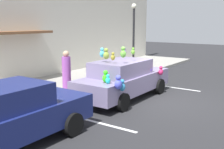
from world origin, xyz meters
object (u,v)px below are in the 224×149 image
object	(u,v)px
plush_covered_car	(124,79)
pedestrian_near_shopfront	(67,73)
parked_sedan_behind	(4,117)
teddy_bear_on_sidewalk	(91,77)
street_lamp_post	(134,31)

from	to	relation	value
plush_covered_car	pedestrian_near_shopfront	world-z (taller)	plush_covered_car
parked_sedan_behind	pedestrian_near_shopfront	size ratio (longest dim) A/B	2.65
plush_covered_car	teddy_bear_on_sidewalk	size ratio (longest dim) A/B	6.62
parked_sedan_behind	teddy_bear_on_sidewalk	xyz separation A→B (m)	(6.19, 2.40, -0.31)
teddy_bear_on_sidewalk	parked_sedan_behind	bearing A→B (deg)	-158.83
street_lamp_post	teddy_bear_on_sidewalk	bearing A→B (deg)	175.99
pedestrian_near_shopfront	plush_covered_car	bearing A→B (deg)	-69.67
teddy_bear_on_sidewalk	street_lamp_post	world-z (taller)	street_lamp_post
street_lamp_post	plush_covered_car	bearing A→B (deg)	-154.11
plush_covered_car	pedestrian_near_shopfront	size ratio (longest dim) A/B	2.74
teddy_bear_on_sidewalk	street_lamp_post	size ratio (longest dim) A/B	0.18
parked_sedan_behind	street_lamp_post	bearing A→B (deg)	12.49
parked_sedan_behind	teddy_bear_on_sidewalk	size ratio (longest dim) A/B	6.38
plush_covered_car	street_lamp_post	size ratio (longest dim) A/B	1.21
teddy_bear_on_sidewalk	street_lamp_post	bearing A→B (deg)	-4.01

